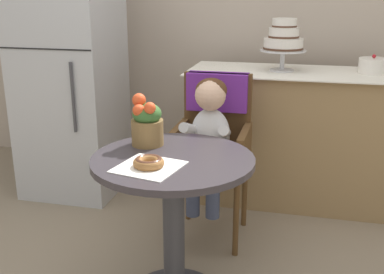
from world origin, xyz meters
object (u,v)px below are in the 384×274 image
(cafe_table, at_px, (173,201))
(round_layer_cake, at_px, (373,66))
(wicker_chair, at_px, (214,129))
(refrigerator, at_px, (70,75))
(flower_vase, at_px, (147,122))
(donut_front, at_px, (149,162))
(seated_child, at_px, (209,130))
(tiered_cake_stand, at_px, (283,40))

(cafe_table, bearing_deg, round_layer_cake, 54.42)
(wicker_chair, height_order, refrigerator, refrigerator)
(cafe_table, xyz_separation_m, refrigerator, (-1.05, 1.10, 0.34))
(wicker_chair, distance_m, flower_vase, 0.65)
(wicker_chair, height_order, donut_front, wicker_chair)
(seated_child, relative_size, round_layer_cake, 4.04)
(wicker_chair, relative_size, seated_child, 1.31)
(cafe_table, relative_size, refrigerator, 0.42)
(donut_front, xyz_separation_m, refrigerator, (-0.99, 1.24, 0.11))
(wicker_chair, distance_m, seated_child, 0.16)
(wicker_chair, xyz_separation_m, seated_child, (0.00, -0.16, 0.04))
(donut_front, xyz_separation_m, tiered_cake_stand, (0.45, 1.44, 0.36))
(wicker_chair, xyz_separation_m, flower_vase, (-0.21, -0.59, 0.19))
(wicker_chair, bearing_deg, round_layer_cake, 39.58)
(cafe_table, height_order, round_layer_cake, round_layer_cake)
(round_layer_cake, distance_m, refrigerator, 2.02)
(cafe_table, relative_size, seated_child, 0.99)
(seated_child, bearing_deg, wicker_chair, 90.00)
(cafe_table, xyz_separation_m, donut_front, (-0.06, -0.14, 0.24))
(wicker_chair, bearing_deg, refrigerator, 166.85)
(refrigerator, bearing_deg, cafe_table, -46.33)
(wicker_chair, height_order, seated_child, seated_child)
(refrigerator, bearing_deg, tiered_cake_stand, 7.94)
(flower_vase, bearing_deg, donut_front, -70.46)
(donut_front, relative_size, round_layer_cake, 0.72)
(tiered_cake_stand, bearing_deg, flower_vase, -115.21)
(cafe_table, distance_m, refrigerator, 1.56)
(wicker_chair, distance_m, tiered_cake_stand, 0.81)
(wicker_chair, bearing_deg, seated_child, -84.26)
(seated_child, relative_size, refrigerator, 0.43)
(cafe_table, relative_size, round_layer_cake, 4.00)
(tiered_cake_stand, xyz_separation_m, round_layer_cake, (0.57, 0.04, -0.15))
(cafe_table, bearing_deg, seated_child, 85.44)
(cafe_table, relative_size, donut_front, 5.56)
(seated_child, height_order, tiered_cake_stand, tiered_cake_stand)
(tiered_cake_stand, bearing_deg, cafe_table, -106.47)
(donut_front, height_order, tiered_cake_stand, tiered_cake_stand)
(cafe_table, height_order, seated_child, seated_child)
(flower_vase, height_order, round_layer_cake, round_layer_cake)
(seated_child, bearing_deg, refrigerator, 154.16)
(flower_vase, height_order, refrigerator, refrigerator)
(tiered_cake_stand, bearing_deg, wicker_chair, -120.53)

